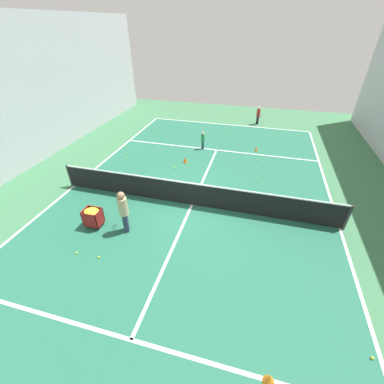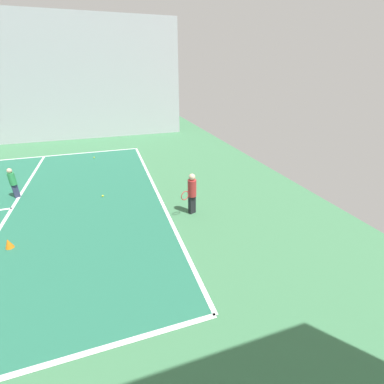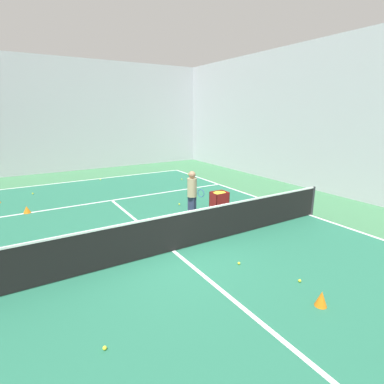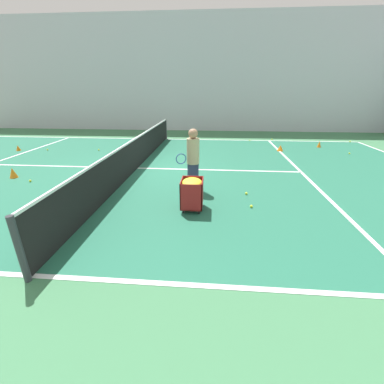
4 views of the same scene
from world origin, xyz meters
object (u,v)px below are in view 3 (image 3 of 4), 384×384
Objects in this scene: coach_at_net at (192,191)px; ball_cart at (219,197)px; tennis_net at (173,232)px; training_cone_1 at (321,299)px.

coach_at_net reaches higher than ball_cart.
tennis_net is 3.84m from ball_cart.
tennis_net is 36.36× the size of training_cone_1.
training_cone_1 is (-0.54, -5.72, -0.79)m from coach_at_net.
training_cone_1 is (-1.81, -5.80, -0.36)m from ball_cart.
ball_cart is (1.27, 0.08, -0.44)m from coach_at_net.
ball_cart is at bearing 72.66° from training_cone_1.
coach_at_net reaches higher than training_cone_1.
training_cone_1 is at bearing -28.88° from coach_at_net.
ball_cart is 6.09m from training_cone_1.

